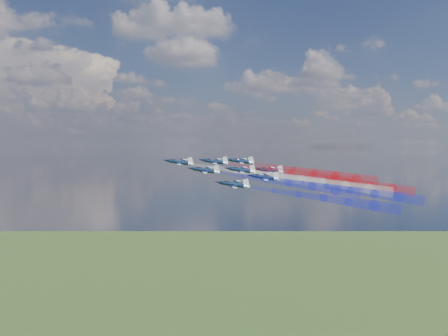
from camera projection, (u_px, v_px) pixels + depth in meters
name	position (u px, v px, depth m)	size (l,w,h in m)	color
jet_lead	(179.00, 162.00, 185.92)	(9.70, 12.13, 3.23)	black
trail_lead	(258.00, 174.00, 182.13)	(4.04, 48.44, 4.04)	white
jet_inner_left	(205.00, 170.00, 175.94)	(9.70, 12.13, 3.23)	black
trail_inner_left	(289.00, 183.00, 172.15)	(4.04, 48.44, 4.04)	#1820CF
jet_inner_right	(214.00, 162.00, 193.09)	(9.70, 12.13, 3.23)	black
trail_inner_right	(291.00, 173.00, 189.29)	(4.04, 48.44, 4.04)	red
jet_outer_left	(233.00, 185.00, 165.37)	(9.70, 12.13, 3.23)	black
trail_outer_left	(323.00, 198.00, 161.58)	(4.04, 48.44, 4.04)	#1820CF
jet_center_third	(241.00, 170.00, 182.07)	(9.70, 12.13, 3.23)	black
trail_center_third	(323.00, 182.00, 178.27)	(4.04, 48.44, 4.04)	white
jet_outer_right	(241.00, 161.00, 200.31)	(9.70, 12.13, 3.23)	black
trail_outer_right	(315.00, 172.00, 196.51)	(4.04, 48.44, 4.04)	red
jet_rear_left	(264.00, 177.00, 174.01)	(9.70, 12.13, 3.23)	black
trail_rear_left	(350.00, 190.00, 170.22)	(4.04, 48.44, 4.04)	#1820CF
jet_rear_right	(269.00, 170.00, 190.73)	(9.70, 12.13, 3.23)	black
trail_rear_right	(348.00, 182.00, 186.94)	(4.04, 48.44, 4.04)	red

